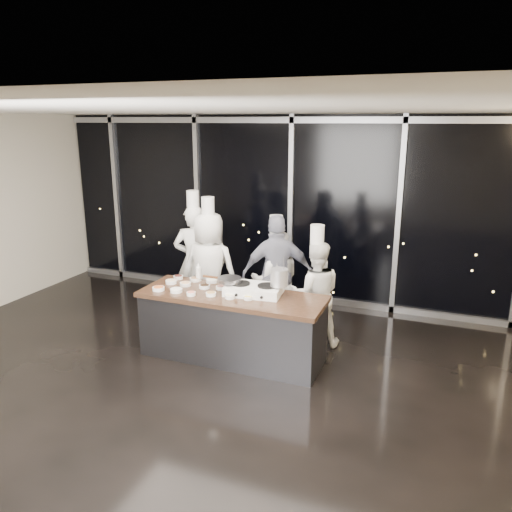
{
  "coord_description": "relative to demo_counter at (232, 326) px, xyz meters",
  "views": [
    {
      "loc": [
        2.55,
        -4.71,
        3.1
      ],
      "look_at": [
        0.22,
        1.2,
        1.36
      ],
      "focal_mm": 35.0,
      "sensor_mm": 36.0,
      "label": 1
    }
  ],
  "objects": [
    {
      "name": "prep_bowls",
      "position": [
        -0.51,
        0.04,
        0.47
      ],
      "size": [
        1.39,
        0.73,
        0.05
      ],
      "color": "white",
      "rests_on": "demo_counter"
    },
    {
      "name": "room_shell",
      "position": [
        0.18,
        -0.9,
        1.79
      ],
      "size": [
        9.02,
        7.02,
        3.21
      ],
      "color": "beige",
      "rests_on": "ground"
    },
    {
      "name": "demo_counter",
      "position": [
        0.0,
        0.0,
        0.0
      ],
      "size": [
        2.46,
        0.86,
        0.9
      ],
      "color": "#37363B",
      "rests_on": "ground"
    },
    {
      "name": "stove",
      "position": [
        0.27,
        0.11,
        0.51
      ],
      "size": [
        0.76,
        0.52,
        0.14
      ],
      "rotation": [
        0.0,
        0.0,
        0.1
      ],
      "color": "white",
      "rests_on": "demo_counter"
    },
    {
      "name": "ground",
      "position": [
        0.0,
        -0.9,
        -0.45
      ],
      "size": [
        9.0,
        9.0,
        0.0
      ],
      "primitive_type": "plane",
      "color": "black",
      "rests_on": "ground"
    },
    {
      "name": "stock_pot",
      "position": [
        0.6,
        0.16,
        0.7
      ],
      "size": [
        0.24,
        0.24,
        0.22
      ],
      "primitive_type": "cylinder",
      "rotation": [
        0.0,
        0.0,
        0.1
      ],
      "color": "silver",
      "rests_on": "stove"
    },
    {
      "name": "squeeze_bottle",
      "position": [
        -0.67,
        0.34,
        0.57
      ],
      "size": [
        0.07,
        0.07,
        0.26
      ],
      "color": "white",
      "rests_on": "demo_counter"
    },
    {
      "name": "chef_far_left",
      "position": [
        -1.17,
        1.17,
        0.48
      ],
      "size": [
        0.78,
        0.65,
        2.05
      ],
      "rotation": [
        0.0,
        0.0,
        3.52
      ],
      "color": "white",
      "rests_on": "ground"
    },
    {
      "name": "frying_pan",
      "position": [
        -0.07,
        0.08,
        0.61
      ],
      "size": [
        0.56,
        0.35,
        0.05
      ],
      "rotation": [
        0.0,
        0.0,
        0.1
      ],
      "color": "gray",
      "rests_on": "stove"
    },
    {
      "name": "window_wall",
      "position": [
        0.0,
        2.53,
        1.14
      ],
      "size": [
        8.9,
        0.11,
        3.2
      ],
      "color": "black",
      "rests_on": "ground"
    },
    {
      "name": "chef_left",
      "position": [
        -0.78,
        0.91,
        0.45
      ],
      "size": [
        0.91,
        0.63,
        2.01
      ],
      "rotation": [
        0.0,
        0.0,
        3.21
      ],
      "color": "white",
      "rests_on": "ground"
    },
    {
      "name": "chef_center",
      "position": [
        0.22,
        1.12,
        0.33
      ],
      "size": [
        0.91,
        0.82,
        1.76
      ],
      "rotation": [
        0.0,
        0.0,
        3.54
      ],
      "color": "white",
      "rests_on": "ground"
    },
    {
      "name": "guest",
      "position": [
        0.27,
        1.05,
        0.44
      ],
      "size": [
        1.13,
        0.82,
        1.79
      ],
      "rotation": [
        0.0,
        0.0,
        3.56
      ],
      "color": "#161D3D",
      "rests_on": "ground"
    },
    {
      "name": "chef_right",
      "position": [
        0.91,
        0.81,
        0.31
      ],
      "size": [
        0.88,
        0.78,
        1.74
      ],
      "rotation": [
        0.0,
        0.0,
        3.49
      ],
      "color": "white",
      "rests_on": "ground"
    }
  ]
}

